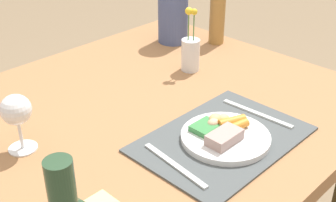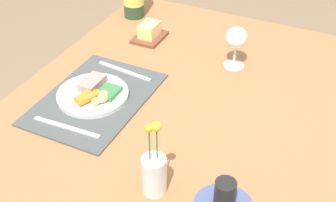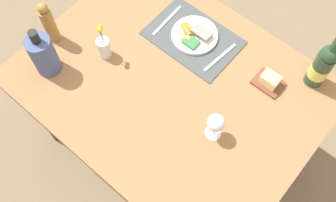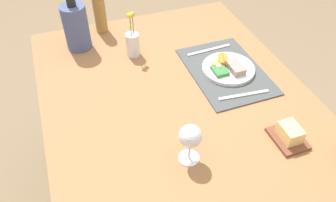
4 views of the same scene
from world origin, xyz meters
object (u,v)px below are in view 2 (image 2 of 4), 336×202
knife (67,127)px  butter_dish (150,33)px  fork (124,71)px  dining_table (180,132)px  flower_vase (154,173)px  dinner_plate (94,93)px  wine_glass (236,39)px

knife → butter_dish: 0.57m
fork → dining_table: bearing=76.9°
dining_table → flower_vase: 0.38m
knife → fork: bearing=176.9°
dinner_plate → butter_dish: size_ratio=1.70×
fork → butter_dish: 0.25m
fork → butter_dish: butter_dish is taller
knife → flower_vase: bearing=71.3°
dining_table → knife: 0.36m
dining_table → flower_vase: (0.33, 0.08, 0.16)m
dining_table → fork: fork is taller
dinner_plate → knife: 0.16m
dinner_plate → wine_glass: wine_glass is taller
butter_dish → flower_vase: bearing=28.4°
dinner_plate → wine_glass: bearing=138.2°
flower_vase → butter_dish: size_ratio=1.62×
dinner_plate → flower_vase: size_ratio=1.05×
dinner_plate → dining_table: bearing=107.2°
wine_glass → butter_dish: wine_glass is taller
wine_glass → butter_dish: bearing=-97.1°
dining_table → flower_vase: size_ratio=6.20×
butter_dish → knife: bearing=3.0°
knife → flower_vase: 0.34m
dinner_plate → knife: dinner_plate is taller
knife → dining_table: bearing=131.4°
knife → flower_vase: flower_vase is taller
fork → knife: 0.32m
wine_glass → fork: bearing=-57.3°
knife → wine_glass: bearing=146.2°
dinner_plate → knife: size_ratio=1.03×
dining_table → wine_glass: (-0.29, 0.07, 0.20)m
flower_vase → knife: bearing=-106.1°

